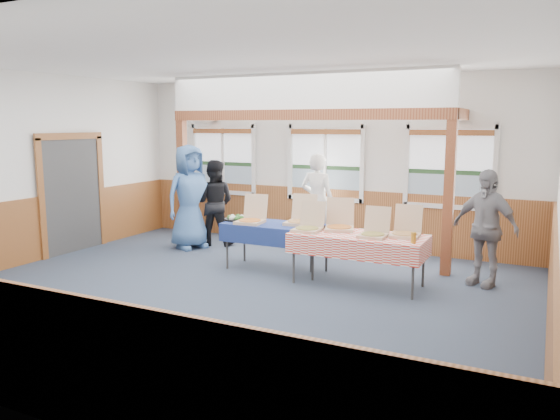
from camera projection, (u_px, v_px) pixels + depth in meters
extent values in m
plane|color=#26313E|center=(232.00, 293.00, 7.62)|extent=(8.00, 8.00, 0.00)
plane|color=white|center=(229.00, 57.00, 7.11)|extent=(8.00, 8.00, 0.00)
plane|color=silver|center=(326.00, 163.00, 10.46)|extent=(8.00, 0.00, 8.00)
plane|color=silver|center=(26.00, 168.00, 9.12)|extent=(0.00, 8.00, 8.00)
cube|color=brown|center=(325.00, 217.00, 10.60)|extent=(7.98, 0.05, 1.10)
cube|color=brown|center=(9.00, 346.00, 4.46)|extent=(7.98, 0.05, 1.10)
cube|color=brown|center=(32.00, 230.00, 9.28)|extent=(0.05, 6.98, 1.10)
cube|color=brown|center=(552.00, 295.00, 5.78)|extent=(0.05, 6.98, 1.10)
cube|color=#373737|center=(72.00, 195.00, 9.99)|extent=(0.06, 1.30, 2.10)
cube|color=silver|center=(223.00, 192.00, 11.53)|extent=(1.52, 0.05, 0.08)
cube|color=silver|center=(222.00, 126.00, 11.31)|extent=(1.52, 0.05, 0.08)
cube|color=silver|center=(194.00, 158.00, 11.74)|extent=(0.08, 0.05, 1.46)
cube|color=silver|center=(254.00, 160.00, 11.09)|extent=(0.08, 0.05, 1.46)
cube|color=silver|center=(223.00, 159.00, 11.42)|extent=(0.05, 0.05, 1.30)
cube|color=slate|center=(224.00, 178.00, 11.51)|extent=(1.40, 0.02, 0.52)
cube|color=#1E3B1D|center=(224.00, 164.00, 11.47)|extent=(1.40, 0.02, 0.08)
cube|color=silver|center=(224.00, 145.00, 11.41)|extent=(1.40, 0.02, 0.70)
cube|color=brown|center=(222.00, 131.00, 11.31)|extent=(1.40, 0.07, 0.10)
cube|color=silver|center=(325.00, 199.00, 10.52)|extent=(1.52, 0.05, 0.08)
cube|color=silver|center=(326.00, 126.00, 10.30)|extent=(1.52, 0.05, 0.08)
cube|color=silver|center=(290.00, 162.00, 10.73)|extent=(0.08, 0.05, 1.46)
cube|color=silver|center=(362.00, 164.00, 10.08)|extent=(0.08, 0.05, 1.46)
cube|color=silver|center=(325.00, 163.00, 10.41)|extent=(0.05, 0.05, 1.30)
cube|color=slate|center=(326.00, 183.00, 10.50)|extent=(1.40, 0.02, 0.52)
cube|color=#1E3B1D|center=(326.00, 167.00, 10.46)|extent=(1.40, 0.02, 0.08)
cube|color=silver|center=(326.00, 147.00, 10.40)|extent=(1.40, 0.02, 0.70)
cube|color=brown|center=(325.00, 132.00, 10.30)|extent=(1.40, 0.07, 0.10)
cube|color=silver|center=(447.00, 207.00, 9.50)|extent=(1.52, 0.05, 0.08)
cube|color=silver|center=(451.00, 127.00, 9.29)|extent=(1.52, 0.05, 0.08)
cube|color=silver|center=(406.00, 166.00, 9.72)|extent=(0.08, 0.05, 1.46)
cube|color=silver|center=(495.00, 169.00, 9.07)|extent=(0.08, 0.05, 1.46)
cube|color=silver|center=(449.00, 167.00, 9.40)|extent=(0.05, 0.05, 1.30)
cube|color=slate|center=(449.00, 189.00, 9.49)|extent=(1.40, 0.02, 0.52)
cube|color=#1E3B1D|center=(449.00, 172.00, 9.45)|extent=(1.40, 0.02, 0.08)
cube|color=silver|center=(450.00, 150.00, 9.38)|extent=(1.40, 0.02, 0.70)
cube|color=brown|center=(451.00, 133.00, 9.29)|extent=(1.40, 0.07, 0.10)
cube|color=#612915|center=(183.00, 183.00, 10.56)|extent=(0.15, 0.15, 2.40)
cube|color=#612915|center=(449.00, 199.00, 8.36)|extent=(0.15, 0.15, 2.40)
cube|color=#612915|center=(301.00, 115.00, 9.26)|extent=(5.15, 0.18, 0.18)
cylinder|color=#373737|center=(227.00, 247.00, 8.86)|extent=(0.04, 0.04, 0.73)
cylinder|color=#373737|center=(244.00, 240.00, 9.35)|extent=(0.04, 0.04, 0.73)
cylinder|color=#373737|center=(313.00, 257.00, 8.19)|extent=(0.04, 0.04, 0.73)
cylinder|color=#373737|center=(326.00, 249.00, 8.69)|extent=(0.04, 0.04, 0.73)
cube|color=#373737|center=(276.00, 225.00, 8.71)|extent=(1.77, 1.29, 0.03)
cube|color=navy|center=(276.00, 224.00, 8.71)|extent=(1.85, 1.37, 0.01)
cube|color=navy|center=(265.00, 237.00, 8.41)|extent=(1.54, 0.71, 0.28)
cube|color=navy|center=(286.00, 229.00, 9.06)|extent=(1.54, 0.71, 0.28)
cylinder|color=#373737|center=(294.00, 259.00, 8.05)|extent=(0.04, 0.04, 0.73)
cylinder|color=#373737|center=(311.00, 250.00, 8.64)|extent=(0.04, 0.04, 0.73)
cylinder|color=#373737|center=(413.00, 273.00, 7.28)|extent=(0.04, 0.04, 0.73)
cylinder|color=#373737|center=(423.00, 262.00, 7.87)|extent=(0.04, 0.04, 0.73)
cube|color=#373737|center=(358.00, 236.00, 7.90)|extent=(2.03, 1.31, 0.03)
cube|color=red|center=(358.00, 234.00, 7.90)|extent=(2.10, 1.39, 0.01)
cube|color=red|center=(348.00, 250.00, 7.55)|extent=(1.85, 0.59, 0.28)
cube|color=red|center=(367.00, 239.00, 8.30)|extent=(1.85, 0.59, 0.28)
cube|color=tan|center=(250.00, 222.00, 8.75)|extent=(0.44, 0.44, 0.05)
cylinder|color=#C5832E|center=(250.00, 220.00, 8.74)|extent=(0.39, 0.39, 0.01)
cube|color=tan|center=(256.00, 206.00, 8.94)|extent=(0.41, 0.14, 0.40)
cube|color=tan|center=(299.00, 223.00, 8.66)|extent=(0.45, 0.45, 0.05)
cylinder|color=tan|center=(299.00, 221.00, 8.65)|extent=(0.40, 0.40, 0.01)
cube|color=tan|center=(304.00, 207.00, 8.86)|extent=(0.43, 0.14, 0.41)
cube|color=tan|center=(307.00, 230.00, 8.10)|extent=(0.40, 0.40, 0.04)
cylinder|color=#CE8140|center=(307.00, 228.00, 8.10)|extent=(0.35, 0.35, 0.01)
cube|color=tan|center=(313.00, 214.00, 8.28)|extent=(0.39, 0.11, 0.38)
cube|color=tan|center=(339.00, 229.00, 8.18)|extent=(0.53, 0.53, 0.05)
cylinder|color=#C5832E|center=(339.00, 227.00, 8.18)|extent=(0.46, 0.46, 0.01)
cube|color=tan|center=(340.00, 211.00, 8.39)|extent=(0.43, 0.22, 0.41)
cube|color=tan|center=(373.00, 236.00, 7.68)|extent=(0.38, 0.38, 0.04)
cylinder|color=#CE8140|center=(373.00, 234.00, 7.68)|extent=(0.33, 0.33, 0.01)
cube|color=tan|center=(378.00, 219.00, 7.85)|extent=(0.38, 0.09, 0.37)
cube|color=tan|center=(405.00, 236.00, 7.70)|extent=(0.41, 0.41, 0.04)
cylinder|color=tan|center=(405.00, 233.00, 7.69)|extent=(0.36, 0.36, 0.01)
cube|color=tan|center=(408.00, 218.00, 7.88)|extent=(0.40, 0.11, 0.39)
cylinder|color=black|center=(236.00, 219.00, 9.04)|extent=(0.38, 0.38, 0.03)
cylinder|color=silver|center=(236.00, 218.00, 9.03)|extent=(0.08, 0.08, 0.04)
sphere|color=#316526|center=(241.00, 218.00, 8.99)|extent=(0.08, 0.08, 0.08)
sphere|color=beige|center=(242.00, 217.00, 9.08)|extent=(0.08, 0.08, 0.08)
sphere|color=#316526|center=(238.00, 217.00, 9.13)|extent=(0.08, 0.08, 0.08)
sphere|color=beige|center=(232.00, 217.00, 9.11)|extent=(0.08, 0.08, 0.08)
sphere|color=#316526|center=(230.00, 218.00, 9.03)|extent=(0.08, 0.08, 0.08)
sphere|color=beige|center=(232.00, 218.00, 8.95)|extent=(0.08, 0.08, 0.08)
sphere|color=#316526|center=(237.00, 219.00, 8.93)|extent=(0.08, 0.08, 0.08)
cylinder|color=#A7701B|center=(413.00, 238.00, 7.29)|extent=(0.07, 0.07, 0.15)
imported|color=silver|center=(317.00, 201.00, 10.19)|extent=(0.68, 0.46, 1.80)
imported|color=black|center=(214.00, 203.00, 10.55)|extent=(0.95, 0.82, 1.66)
imported|color=#3D649A|center=(190.00, 197.00, 10.25)|extent=(0.96, 1.13, 1.96)
imported|color=gray|center=(485.00, 228.00, 7.88)|extent=(1.08, 0.78, 1.71)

